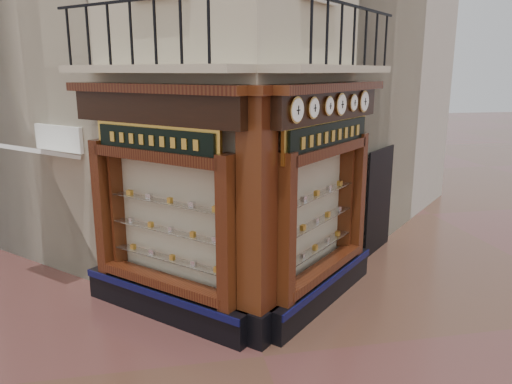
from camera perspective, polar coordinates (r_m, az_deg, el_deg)
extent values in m
plane|color=#543427|center=(7.88, 0.86, -18.28)|extent=(80.00, 80.00, 0.00)
cube|color=beige|center=(15.26, -15.96, 18.17)|extent=(11.31, 11.31, 11.00)
cube|color=beige|center=(15.71, 3.34, 18.50)|extent=(11.31, 11.31, 11.00)
cube|color=black|center=(8.96, -10.49, -12.32)|extent=(2.72, 2.72, 0.55)
cube|color=#0B0D3A|center=(8.75, -11.43, -11.47)|extent=(2.50, 2.50, 0.12)
cube|color=#3B130A|center=(7.54, -3.29, -4.86)|extent=(0.37, 0.37, 2.45)
cube|color=#3B130A|center=(9.43, -17.01, -1.65)|extent=(0.37, 0.37, 2.45)
cube|color=#FFEEC1|center=(8.66, -9.39, -2.74)|extent=(1.80, 1.80, 2.10)
cube|color=black|center=(8.11, -11.41, 9.39)|extent=(2.69, 2.69, 0.50)
cube|color=#3B130A|center=(8.04, -11.88, 11.54)|extent=(2.86, 2.86, 0.14)
cube|color=black|center=(9.40, 7.61, -10.92)|extent=(2.72, 2.72, 0.55)
cube|color=#0B0D3A|center=(9.24, 8.72, -9.95)|extent=(2.50, 2.50, 0.12)
cube|color=#3B130A|center=(7.70, 3.30, -4.45)|extent=(0.37, 0.37, 2.45)
cube|color=#3B130A|center=(10.13, 11.40, -0.28)|extent=(0.37, 0.37, 2.45)
cube|color=#FFEEC1|center=(9.04, 6.02, -1.93)|extent=(1.80, 1.80, 2.10)
cube|color=black|center=(8.59, 8.19, 9.74)|extent=(2.69, 2.69, 0.50)
cube|color=#3B130A|center=(8.54, 8.69, 11.78)|extent=(2.86, 2.86, 0.14)
cube|color=black|center=(8.16, 0.11, -14.82)|extent=(0.78, 0.78, 0.55)
cube|color=#3B130A|center=(7.44, 0.12, -1.67)|extent=(0.64, 0.64, 3.50)
cube|color=#3B130A|center=(7.18, 0.12, 11.61)|extent=(0.85, 0.85, 0.14)
cube|color=beige|center=(8.03, -12.09, 13.60)|extent=(2.97, 2.97, 0.12)
cube|color=black|center=(7.86, -14.28, 20.45)|extent=(2.36, 2.36, 0.04)
cube|color=beige|center=(8.53, 8.89, 13.72)|extent=(2.97, 2.97, 0.12)
cube|color=black|center=(8.45, 11.29, 20.09)|extent=(2.36, 2.36, 0.04)
cylinder|color=#B7893D|center=(7.30, 4.59, 9.32)|extent=(0.31, 0.31, 0.39)
cylinder|color=white|center=(7.29, 4.79, 9.31)|extent=(0.25, 0.25, 0.34)
cube|color=black|center=(7.28, 4.90, 9.30)|extent=(0.02, 0.02, 0.13)
cube|color=black|center=(7.28, 4.90, 9.30)|extent=(0.08, 0.08, 0.01)
cylinder|color=#B7893D|center=(7.76, 6.50, 9.53)|extent=(0.28, 0.28, 0.34)
cylinder|color=white|center=(7.74, 6.70, 9.52)|extent=(0.22, 0.22, 0.29)
cube|color=black|center=(7.74, 6.80, 9.51)|extent=(0.02, 0.02, 0.11)
cube|color=black|center=(7.74, 6.80, 9.51)|extent=(0.07, 0.07, 0.01)
cylinder|color=#B7893D|center=(8.24, 8.25, 9.71)|extent=(0.26, 0.26, 0.32)
cylinder|color=white|center=(8.22, 8.44, 9.70)|extent=(0.21, 0.21, 0.27)
cube|color=black|center=(8.22, 8.54, 9.70)|extent=(0.02, 0.02, 0.11)
cube|color=black|center=(8.22, 8.54, 9.70)|extent=(0.06, 0.06, 0.01)
cylinder|color=#B7893D|center=(8.66, 9.61, 9.85)|extent=(0.31, 0.31, 0.38)
cylinder|color=white|center=(8.65, 9.80, 9.84)|extent=(0.25, 0.25, 0.33)
cube|color=black|center=(8.64, 9.89, 9.83)|extent=(0.02, 0.02, 0.13)
cube|color=black|center=(8.64, 9.89, 9.83)|extent=(0.08, 0.08, 0.01)
cylinder|color=#B7893D|center=(9.14, 11.00, 9.98)|extent=(0.25, 0.25, 0.31)
cylinder|color=white|center=(9.13, 11.18, 9.97)|extent=(0.20, 0.20, 0.27)
cube|color=black|center=(9.12, 11.27, 9.97)|extent=(0.02, 0.02, 0.10)
cube|color=black|center=(9.12, 11.27, 9.97)|extent=(0.06, 0.06, 0.01)
cylinder|color=#B7893D|center=(9.59, 12.17, 10.09)|extent=(0.32, 0.32, 0.40)
cylinder|color=white|center=(9.58, 12.34, 10.08)|extent=(0.26, 0.26, 0.34)
cube|color=black|center=(9.58, 12.42, 10.07)|extent=(0.02, 0.02, 0.13)
cube|color=black|center=(9.58, 12.42, 10.07)|extent=(0.08, 0.08, 0.01)
cube|color=gold|center=(8.13, -11.45, 5.85)|extent=(1.92, 1.92, 0.51)
cube|color=black|center=(8.10, -11.65, 5.81)|extent=(1.79, 1.79, 0.38)
cube|color=gold|center=(8.62, 8.32, 6.40)|extent=(2.21, 2.21, 0.59)
cube|color=black|center=(8.60, 8.56, 6.38)|extent=(2.06, 2.06, 0.44)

